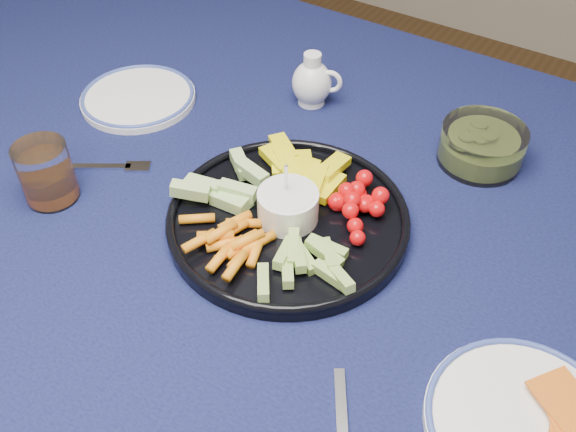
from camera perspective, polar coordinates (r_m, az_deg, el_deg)
The scene contains 8 objects.
dining_table at distance 0.99m, azimuth -4.67°, elevation -0.54°, with size 1.67×1.07×0.75m.
crudite_platter at distance 0.85m, azimuth -0.14°, elevation 0.12°, with size 0.32×0.32×0.10m.
creamer_pitcher at distance 1.06m, azimuth 2.18°, elevation 11.79°, with size 0.08×0.06×0.09m.
pickle_bowl at distance 0.99m, azimuth 16.82°, elevation 5.90°, with size 0.12×0.12×0.06m.
cheese_plate at distance 0.72m, azimuth 20.41°, elevation -16.84°, with size 0.20×0.20×0.02m.
juice_tumbler at distance 0.94m, azimuth -20.62°, elevation 3.37°, with size 0.07×0.07×0.09m.
fork_left at distance 0.99m, azimuth -16.21°, elevation 4.22°, with size 0.15×0.11×0.00m.
side_plate_extra at distance 1.11m, azimuth -13.18°, elevation 10.26°, with size 0.19×0.19×0.02m.
Camera 1 is at (0.45, -0.54, 1.35)m, focal length 40.00 mm.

